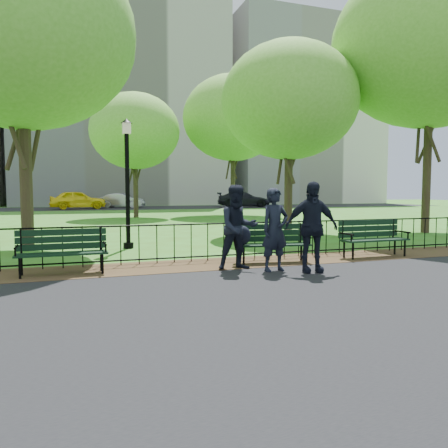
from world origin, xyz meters
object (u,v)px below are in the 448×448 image
object	(u,v)px
tree_mid_e	(431,44)
sedan_silver	(122,201)
person_mid	(238,227)
person_left	(275,230)
park_bench_left_a	(62,247)
person_right	(311,227)
tree_near_w	(21,32)
park_bench_right_a	(372,234)
taxi	(78,200)
sedan_dark	(244,199)
tree_far_e	(233,118)
park_bench_main	(259,237)
tree_far_c	(135,131)
lamppost	(127,178)
tree_near_e	(289,101)

from	to	relation	value
tree_mid_e	sedan_silver	world-z (taller)	tree_mid_e
tree_mid_e	person_mid	xyz separation A→B (m)	(-9.90, -5.24, -6.39)
person_left	person_mid	bearing A→B (deg)	138.32
park_bench_left_a	person_right	distance (m)	4.98
park_bench_left_a	person_left	distance (m)	4.26
park_bench_left_a	tree_mid_e	distance (m)	15.65
tree_near_w	tree_mid_e	world-z (taller)	tree_mid_e
park_bench_right_a	taxi	distance (m)	33.17
sedan_dark	sedan_silver	bearing A→B (deg)	95.71
tree_far_e	sedan_dark	xyz separation A→B (m)	(6.05, 13.41, -5.73)
park_bench_main	tree_far_c	size ratio (longest dim) A/B	0.24
person_right	tree_near_w	bearing A→B (deg)	148.90
person_mid	person_right	bearing A→B (deg)	-28.58
park_bench_main	tree_far_c	bearing A→B (deg)	99.03
tree_mid_e	taxi	xyz separation A→B (m)	(-12.84, 27.81, -6.44)
park_bench_left_a	tree_far_c	xyz separation A→B (m)	(3.85, 18.35, 4.75)
person_left	sedan_dark	bearing A→B (deg)	60.25
tree_near_w	tree_far_e	xyz separation A→B (m)	(11.42, 14.74, 0.62)
park_bench_left_a	person_right	size ratio (longest dim) A/B	0.94
tree_near_w	tree_far_c	xyz separation A→B (m)	(4.85, 14.32, -0.58)
lamppost	sedan_silver	bearing A→B (deg)	84.51
tree_mid_e	tree_far_c	bearing A→B (deg)	124.68
sedan_dark	person_left	bearing A→B (deg)	174.65
park_bench_left_a	tree_mid_e	world-z (taller)	tree_mid_e
tree_mid_e	sedan_dark	world-z (taller)	tree_mid_e
tree_near_w	tree_far_c	size ratio (longest dim) A/B	1.11
lamppost	tree_mid_e	xyz separation A→B (m)	(11.67, 1.01, 5.28)
sedan_dark	person_right	bearing A→B (deg)	175.82
tree_mid_e	person_right	distance (m)	12.25
tree_far_c	person_mid	xyz separation A→B (m)	(-0.39, -18.98, -4.41)
tree_near_e	tree_far_e	size ratio (longest dim) A/B	0.78
person_mid	tree_near_e	bearing A→B (deg)	56.84
tree_far_e	person_right	distance (m)	21.65
tree_far_e	person_left	bearing A→B (deg)	-107.67
lamppost	tree_far_e	world-z (taller)	tree_far_e
park_bench_left_a	sedan_silver	world-z (taller)	sedan_silver
person_right	taxi	xyz separation A→B (m)	(-4.25, 33.79, -0.08)
sedan_silver	tree_near_e	bearing A→B (deg)	-149.68
park_bench_main	park_bench_right_a	world-z (taller)	park_bench_right_a
tree_near_w	park_bench_main	bearing A→B (deg)	-38.20
park_bench_left_a	tree_near_e	distance (m)	11.22
tree_far_c	sedan_dark	world-z (taller)	tree_far_c
lamppost	tree_near_e	size ratio (longest dim) A/B	0.50
person_left	person_right	bearing A→B (deg)	-36.43
tree_mid_e	sedan_dark	distance (m)	28.49
tree_mid_e	taxi	world-z (taller)	tree_mid_e
park_bench_left_a	park_bench_right_a	size ratio (longest dim) A/B	0.97
tree_near_w	park_bench_right_a	bearing A→B (deg)	-26.35
park_bench_main	park_bench_right_a	distance (m)	3.07
park_bench_right_a	person_left	world-z (taller)	person_left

